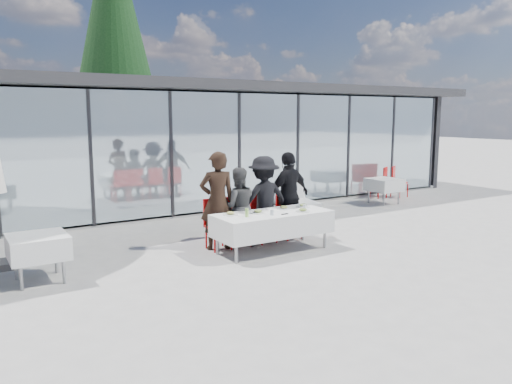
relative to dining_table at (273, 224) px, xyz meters
The scene contains 26 objects.
ground 0.74m from the dining_table, 20.01° to the right, with size 90.00×90.00×0.00m, color #9B9893.
pavilion 8.52m from the dining_table, 72.76° to the left, with size 14.80×8.80×3.44m.
treeline 27.92m from the dining_table, 93.14° to the left, with size 62.50×2.00×4.40m.
dining_table is the anchor object (origin of this frame).
diner_a 1.15m from the dining_table, 139.22° to the left, with size 0.69×0.69×1.90m, color black.
diner_chair_a 1.10m from the dining_table, 137.28° to the left, with size 0.44×0.44×0.97m.
diner_b 0.82m from the dining_table, 117.07° to the left, with size 0.76×0.76×1.57m, color #484848.
diner_chair_b 0.83m from the dining_table, 115.51° to the left, with size 0.44×0.44×0.97m.
diner_c 0.82m from the dining_table, 70.33° to the left, with size 1.14×1.14×1.76m, color black.
diner_chair_c 0.79m from the dining_table, 71.54° to the left, with size 0.44×0.44×0.97m.
diner_d 1.19m from the dining_table, 38.32° to the left, with size 1.07×1.07×1.83m, color black.
diner_chair_d 1.16m from the dining_table, 40.24° to the left, with size 0.44×0.44×0.97m.
plate_a 0.86m from the dining_table, 164.27° to the left, with size 0.28×0.28×0.07m.
plate_b 0.37m from the dining_table, 159.19° to the left, with size 0.28×0.28×0.07m.
plate_c 0.49m from the dining_table, 25.63° to the left, with size 0.28×0.28×0.07m.
plate_d 0.90m from the dining_table, 10.86° to the left, with size 0.28×0.28×0.07m.
plate_extra 0.63m from the dining_table, 23.36° to the right, with size 0.28×0.28×0.07m.
juice_bottle 0.70m from the dining_table, behind, with size 0.06×0.06×0.15m, color #8AC150.
drinking_glasses 0.40m from the dining_table, 26.49° to the right, with size 0.92×0.18×0.10m.
folded_eyeglasses 0.36m from the dining_table, 71.14° to the right, with size 0.14×0.03×0.01m, color black.
spare_table_left 4.10m from the dining_table, behind, with size 0.86×0.86×0.74m.
spare_table_right 6.22m from the dining_table, 24.32° to the left, with size 0.86×0.86×0.74m.
spare_chair_a 7.65m from the dining_table, 24.98° to the left, with size 0.61×0.61×0.97m.
spare_chair_b 7.18m from the dining_table, 27.64° to the left, with size 0.60×0.60×0.97m.
lounger 4.67m from the dining_table, 46.56° to the left, with size 0.86×1.43×0.72m.
conifer_tree 13.97m from the dining_table, 85.65° to the left, with size 4.00×4.00×10.50m.
Camera 1 is at (-5.67, -7.51, 2.58)m, focal length 35.00 mm.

